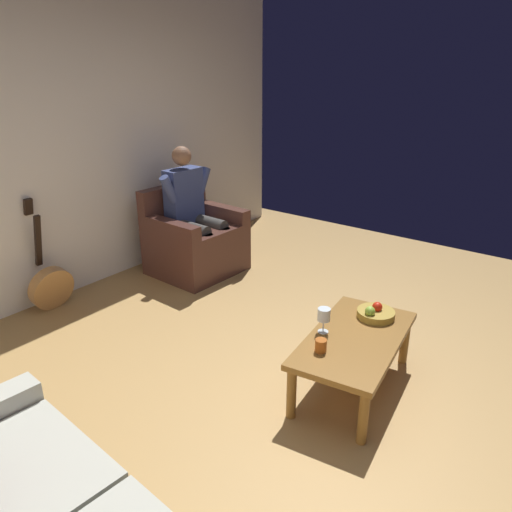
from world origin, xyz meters
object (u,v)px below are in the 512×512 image
Objects in this scene: fruit_bowl at (375,313)px; wine_glass_near at (324,316)px; armchair at (194,242)px; coffee_table at (355,344)px; guitar at (50,285)px; candle_jar at (321,345)px; person_seated at (192,208)px.

wine_glass_near is at bearing -25.75° from fruit_bowl.
armchair is 0.79× the size of coffee_table.
armchair is 2.27m from fruit_bowl.
guitar is 2.56m from candle_jar.
armchair is 2.40m from candle_jar.
person_seated reaches higher than armchair.
person_seated is 7.42× the size of wine_glass_near.
candle_jar is at bearing 96.00° from guitar.
coffee_table is at bearing 72.13° from person_seated.
wine_glass_near is 0.44m from fruit_bowl.
guitar is 2.78m from fruit_bowl.
person_seated is (0.00, 0.00, 0.36)m from armchair.
person_seated is at bearing -110.34° from coffee_table.
armchair is 0.36m from person_seated.
armchair is at bearing -113.88° from wine_glass_near.
candle_jar is (0.21, 0.10, -0.08)m from wine_glass_near.
guitar reaches higher than candle_jar.
fruit_bowl is (-0.32, -0.01, 0.09)m from coffee_table.
fruit_bowl is at bearing 154.25° from wine_glass_near.
wine_glass_near is at bearing -154.18° from candle_jar.
person_seated reaches higher than wine_glass_near.
fruit_bowl is (-0.39, 0.19, -0.09)m from wine_glass_near.
person_seated is at bearing -113.89° from wine_glass_near.
armchair reaches higher than coffee_table.
wine_glass_near reaches higher than candle_jar.
person_seated is at bearing 90.00° from armchair.
wine_glass_near is (0.07, -0.20, 0.17)m from coffee_table.
wine_glass_near is at bearing 101.14° from guitar.
coffee_table is 2.69m from guitar.
person_seated is 15.61× the size of candle_jar.
wine_glass_near is at bearing -69.37° from coffee_table.
fruit_bowl is (0.51, 2.21, -0.26)m from person_seated.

